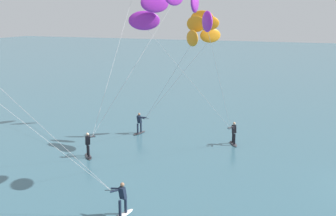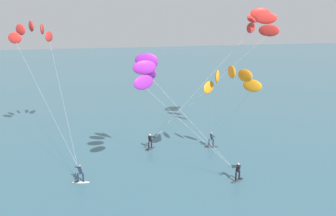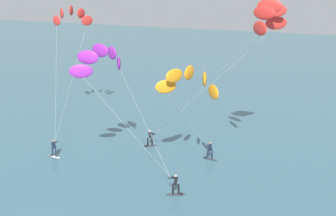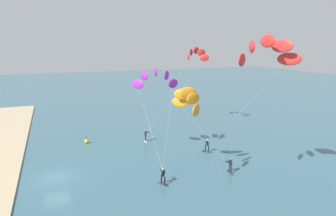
# 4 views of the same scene
# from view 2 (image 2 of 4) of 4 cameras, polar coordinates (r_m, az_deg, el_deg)

# --- Properties ---
(kitesurfer_nearshore) EXTENTS (12.88, 6.32, 14.37)m
(kitesurfer_nearshore) POSITION_cam_2_polar(r_m,az_deg,el_deg) (35.95, 14.42, 13.11)
(kitesurfer_nearshore) COLOR #333338
(kitesurfer_nearshore) RESTS_ON ground
(kitesurfer_mid_water) EXTENTS (7.38, 11.71, 13.13)m
(kitesurfer_mid_water) POSITION_cam_2_polar(r_m,az_deg,el_deg) (37.22, -21.48, 10.83)
(kitesurfer_mid_water) COLOR white
(kitesurfer_mid_water) RESTS_ON ground
(kitesurfer_far_out) EXTENTS (5.41, 6.34, 9.59)m
(kitesurfer_far_out) POSITION_cam_2_polar(r_m,az_deg,el_deg) (30.32, 10.32, 4.20)
(kitesurfer_far_out) COLOR #333338
(kitesurfer_far_out) RESTS_ON ground
(kitesurfer_downwind) EXTENTS (9.58, 5.52, 10.91)m
(kitesurfer_downwind) POSITION_cam_2_polar(r_m,az_deg,el_deg) (27.32, -2.96, 5.82)
(kitesurfer_downwind) COLOR #333338
(kitesurfer_downwind) RESTS_ON ground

